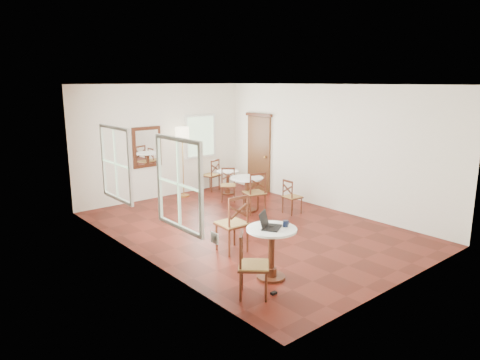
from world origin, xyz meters
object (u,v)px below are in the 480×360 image
(chair_near_a, at_px, (233,223))
(chair_back_a, at_px, (211,175))
(floor_lamp, at_px, (182,138))
(power_adapter, at_px, (274,293))
(laptop, at_px, (268,224))
(navy_mug, at_px, (286,224))
(chair_near_b, at_px, (252,265))
(water_glass, at_px, (262,223))
(chair_mid_a, at_px, (255,193))
(chair_back_b, at_px, (228,185))
(cafe_table_back, at_px, (228,180))
(chair_mid_b, at_px, (292,197))
(cafe_table_near, at_px, (271,247))
(cafe_table_mid, at_px, (247,190))
(mouse, at_px, (271,227))

(chair_near_a, relative_size, chair_back_a, 1.19)
(floor_lamp, bearing_deg, power_adapter, -110.21)
(laptop, distance_m, navy_mug, 0.28)
(chair_back_a, xyz_separation_m, laptop, (-2.73, -5.22, 0.45))
(chair_near_b, distance_m, laptop, 0.78)
(chair_near_a, height_order, water_glass, chair_near_a)
(chair_mid_a, bearing_deg, water_glass, 66.00)
(chair_near_a, bearing_deg, chair_back_b, -123.79)
(cafe_table_back, height_order, chair_near_a, chair_near_a)
(chair_near_a, xyz_separation_m, chair_mid_a, (1.90, 1.52, -0.04))
(floor_lamp, bearing_deg, chair_mid_b, -70.24)
(chair_back_b, bearing_deg, cafe_table_near, -80.95)
(cafe_table_back, distance_m, chair_mid_b, 2.42)
(power_adapter, bearing_deg, cafe_table_back, 58.15)
(cafe_table_back, height_order, chair_back_b, chair_back_b)
(chair_near_b, bearing_deg, chair_mid_b, -11.15)
(cafe_table_near, bearing_deg, chair_back_a, 62.85)
(cafe_table_mid, xyz_separation_m, chair_near_a, (-1.88, -1.78, 0.02))
(cafe_table_near, distance_m, chair_mid_b, 3.58)
(mouse, bearing_deg, chair_back_a, 42.25)
(chair_back_a, bearing_deg, cafe_table_back, 85.51)
(navy_mug, bearing_deg, chair_mid_a, 56.15)
(chair_near_a, distance_m, power_adapter, 1.86)
(chair_near_a, height_order, power_adapter, chair_near_a)
(floor_lamp, xyz_separation_m, navy_mug, (-1.51, -5.31, -0.71))
(floor_lamp, height_order, mouse, floor_lamp)
(cafe_table_near, relative_size, chair_near_b, 0.87)
(cafe_table_near, distance_m, floor_lamp, 5.60)
(chair_mid_b, relative_size, mouse, 7.59)
(chair_near_a, height_order, chair_near_b, chair_near_a)
(chair_back_a, xyz_separation_m, water_glass, (-2.73, -5.07, 0.44))
(cafe_table_mid, distance_m, water_glass, 3.61)
(chair_near_b, bearing_deg, mouse, -25.19)
(chair_back_a, distance_m, water_glass, 5.78)
(chair_mid_b, height_order, chair_back_a, chair_back_a)
(cafe_table_mid, bearing_deg, chair_mid_b, -50.41)
(chair_near_a, bearing_deg, chair_back_a, -118.27)
(cafe_table_back, relative_size, chair_near_b, 0.68)
(navy_mug, relative_size, water_glass, 1.21)
(laptop, bearing_deg, cafe_table_back, 26.60)
(cafe_table_mid, height_order, laptop, laptop)
(water_glass, height_order, power_adapter, water_glass)
(chair_back_b, bearing_deg, navy_mug, -78.08)
(chair_mid_b, height_order, chair_back_b, chair_back_b)
(chair_near_b, distance_m, power_adapter, 0.57)
(cafe_table_near, relative_size, chair_back_a, 0.92)
(cafe_table_mid, xyz_separation_m, cafe_table_back, (0.68, 1.59, -0.11))
(cafe_table_mid, relative_size, chair_back_b, 0.97)
(cafe_table_near, xyz_separation_m, floor_lamp, (1.73, 5.22, 1.08))
(cafe_table_mid, height_order, chair_back_b, chair_back_b)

